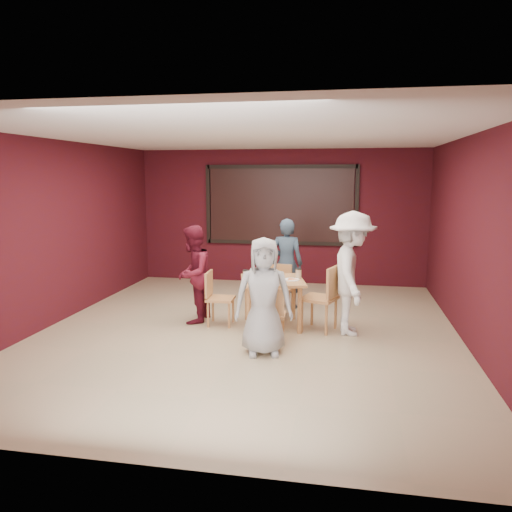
% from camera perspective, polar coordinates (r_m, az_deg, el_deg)
% --- Properties ---
extents(floor, '(7.00, 7.00, 0.00)m').
position_cam_1_polar(floor, '(7.38, -0.92, -8.61)').
color(floor, tan).
rests_on(floor, ground).
extents(window_blinds, '(3.00, 0.02, 1.50)m').
position_cam_1_polar(window_blinds, '(10.45, 2.81, 5.84)').
color(window_blinds, black).
extents(dining_table, '(1.11, 1.11, 0.88)m').
position_cam_1_polar(dining_table, '(7.47, 1.87, -3.32)').
color(dining_table, tan).
rests_on(dining_table, floor).
extents(chair_front, '(0.40, 0.40, 0.80)m').
position_cam_1_polar(chair_front, '(6.71, 1.66, -6.43)').
color(chair_front, '#BF844A').
rests_on(chair_front, floor).
extents(chair_back, '(0.47, 0.47, 0.82)m').
position_cam_1_polar(chair_back, '(8.15, 2.53, -3.52)').
color(chair_back, '#BF844A').
rests_on(chair_back, floor).
extents(chair_left, '(0.41, 0.41, 0.82)m').
position_cam_1_polar(chair_left, '(7.61, -4.59, -4.45)').
color(chair_left, '#BF844A').
rests_on(chair_left, floor).
extents(chair_right, '(0.59, 0.59, 0.97)m').
position_cam_1_polar(chair_right, '(7.32, 7.84, -4.38)').
color(chair_right, '#BF844A').
rests_on(chair_right, floor).
extents(diner_front, '(0.82, 0.63, 1.50)m').
position_cam_1_polar(diner_front, '(6.30, 0.87, -4.65)').
color(diner_front, '#ABABAB').
rests_on(diner_front, floor).
extents(diner_back, '(0.59, 0.41, 1.54)m').
position_cam_1_polar(diner_back, '(8.55, 3.50, -0.84)').
color(diner_back, '#32455A').
rests_on(diner_back, floor).
extents(diner_left, '(0.60, 0.76, 1.50)m').
position_cam_1_polar(diner_left, '(7.75, -7.21, -2.08)').
color(diner_left, maroon).
rests_on(diner_left, floor).
extents(diner_right, '(0.73, 1.18, 1.76)m').
position_cam_1_polar(diner_right, '(7.21, 10.92, -1.96)').
color(diner_right, white).
rests_on(diner_right, floor).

